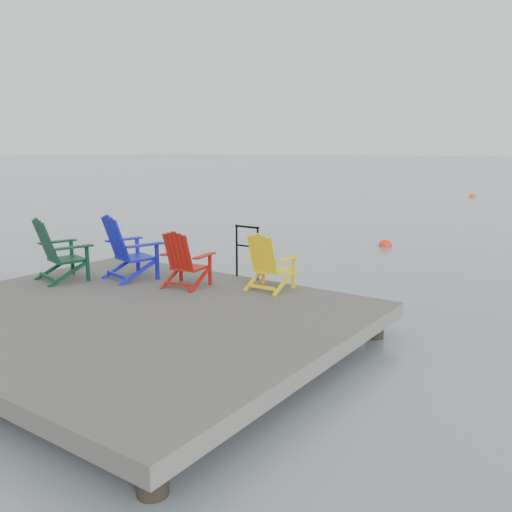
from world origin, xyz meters
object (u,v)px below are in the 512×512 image
Objects in this scene: chair_yellow at (268,262)px; buoy_a at (385,246)px; chair_green at (59,250)px; handrail at (247,247)px; chair_blue at (128,247)px; buoy_b at (472,197)px; chair_red at (185,259)px.

buoy_a is at bearing 96.01° from chair_yellow.
chair_green reaches higher than chair_yellow.
chair_blue is at bearing -142.30° from handrail.
chair_blue is (0.86, 0.73, 0.02)m from chair_green.
chair_green reaches higher than buoy_b.
chair_red is at bearing -112.01° from handrail.
chair_green is 9.20m from buoy_a.
chair_red reaches higher than handrail.
chair_red is 1.01× the size of chair_yellow.
chair_blue is 2.46m from chair_yellow.
chair_green is at bearing -124.70° from chair_blue.
chair_blue is 2.90× the size of buoy_a.
chair_yellow is (1.19, 0.62, -0.00)m from chair_red.
chair_yellow is at bearing -82.26° from buoy_a.
chair_blue is at bearing -88.63° from buoy_b.
chair_yellow reaches higher than buoy_a.
buoy_a is (0.18, 8.00, -0.96)m from chair_red.
chair_red is at bearing 21.95° from chair_blue.
handrail is 0.89m from chair_yellow.
chair_blue reaches higher than buoy_b.
chair_green reaches higher than chair_red.
buoy_a is at bearing -83.71° from buoy_b.
chair_red is at bearing -154.30° from chair_yellow.
chair_yellow is at bearing -83.28° from buoy_b.
handrail is at bearing -87.89° from buoy_a.
handrail is 0.86× the size of chair_green.
handrail is 2.01m from chair_blue.
buoy_b is at bearing 96.29° from buoy_a.
chair_blue is at bearing 55.07° from chair_green.
buoy_b is at bearing 85.71° from chair_red.
buoy_b is (-2.95, 25.05, -0.95)m from chair_yellow.
chair_green is (-2.45, -1.96, -0.01)m from handrail.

